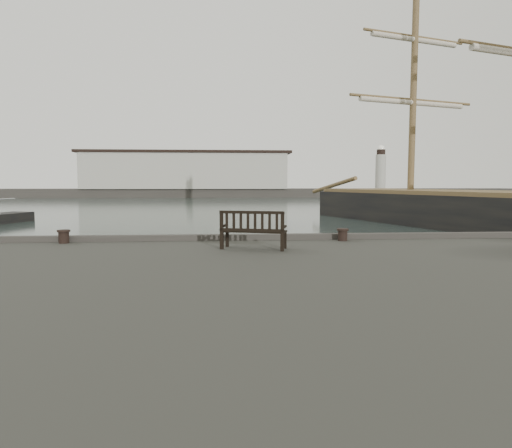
# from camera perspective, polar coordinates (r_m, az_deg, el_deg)

# --- Properties ---
(ground) EXTENTS (400.00, 400.00, 0.00)m
(ground) POSITION_cam_1_polar(r_m,az_deg,el_deg) (14.92, -5.02, -7.92)
(ground) COLOR black
(ground) RESTS_ON ground
(breakwater) EXTENTS (140.00, 9.50, 12.20)m
(breakwater) POSITION_cam_1_polar(r_m,az_deg,el_deg) (106.64, -6.91, 5.65)
(breakwater) COLOR #383530
(breakwater) RESTS_ON ground
(bench) EXTENTS (1.88, 1.11, 1.02)m
(bench) POSITION_cam_1_polar(r_m,az_deg,el_deg) (12.49, -0.32, -1.66)
(bench) COLOR black
(bench) RESTS_ON quay
(bollard_left) EXTENTS (0.42, 0.42, 0.40)m
(bollard_left) POSITION_cam_1_polar(r_m,az_deg,el_deg) (14.90, -22.90, -1.45)
(bollard_left) COLOR black
(bollard_left) RESTS_ON quay
(bollard_right) EXTENTS (0.47, 0.47, 0.38)m
(bollard_right) POSITION_cam_1_polar(r_m,az_deg,el_deg) (14.54, 10.77, -1.32)
(bollard_right) COLOR black
(bollard_right) RESTS_ON quay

